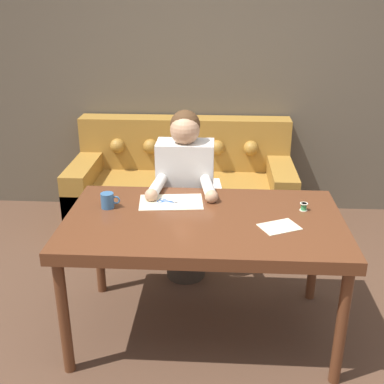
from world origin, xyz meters
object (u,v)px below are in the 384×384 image
(dining_table, at_px, (204,229))
(mug, at_px, (108,200))
(couch, at_px, (183,191))
(scissors, at_px, (170,202))
(thread_spool, at_px, (304,207))
(person, at_px, (185,199))

(dining_table, relative_size, mug, 13.72)
(dining_table, xyz_separation_m, couch, (-0.23, 1.48, -0.37))
(dining_table, relative_size, couch, 0.83)
(dining_table, relative_size, scissors, 6.35)
(dining_table, height_order, thread_spool, thread_spool)
(person, bearing_deg, scissors, -98.75)
(couch, relative_size, mug, 16.51)
(person, height_order, scissors, person)
(person, relative_size, scissors, 5.00)
(mug, relative_size, thread_spool, 2.51)
(scissors, height_order, mug, mug)
(couch, bearing_deg, person, -84.36)
(scissors, height_order, thread_spool, thread_spool)
(scissors, bearing_deg, dining_table, -44.40)
(dining_table, distance_m, couch, 1.54)
(thread_spool, bearing_deg, dining_table, -166.61)
(couch, bearing_deg, scissors, -88.94)
(person, xyz_separation_m, thread_spool, (0.72, -0.47, 0.17))
(scissors, distance_m, mug, 0.37)
(scissors, relative_size, thread_spool, 5.43)
(dining_table, xyz_separation_m, scissors, (-0.21, 0.20, 0.07))
(dining_table, relative_size, thread_spool, 34.44)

